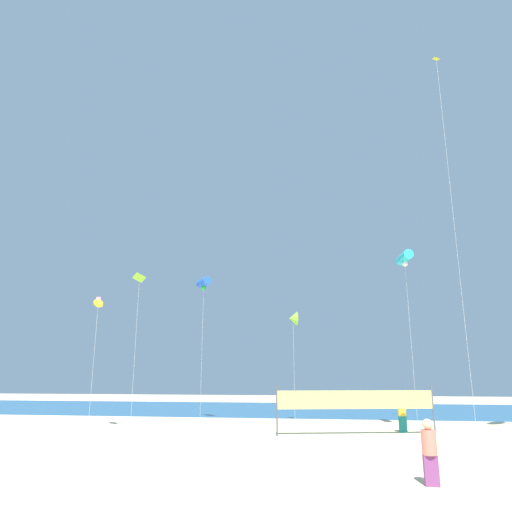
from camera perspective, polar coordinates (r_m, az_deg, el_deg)
The scene contains 11 objects.
ground_plane at distance 15.39m, azimuth 2.44°, elevation -25.16°, with size 120.00×120.00×0.00m, color beige.
ocean_band at distance 44.93m, azimuth 7.23°, elevation -17.85°, with size 120.00×20.00×0.01m, color #28608C.
beachgoer_coral_shirt at distance 14.94m, azimuth 20.18°, elevation -21.06°, with size 0.40×0.40×1.75m.
beachgoer_mustard_shirt at distance 27.69m, azimuth 17.19°, elevation -17.64°, with size 0.42×0.42×1.85m.
volleyball_net at distance 25.84m, azimuth 11.92°, elevation -16.79°, with size 7.98×1.97×2.40m.
kite_lime_delta at distance 31.51m, azimuth 4.49°, elevation -7.55°, with size 0.74×1.01×7.03m.
kite_yellow_diamond at distance 31.48m, azimuth 21.31°, elevation 17.92°, with size 0.50×0.49×21.59m.
kite_yellow_inflatable at distance 28.90m, azimuth -18.48°, elevation -5.44°, with size 1.30×1.31×7.37m.
kite_lime_diamond at distance 30.25m, azimuth -13.84°, elevation -2.63°, with size 0.65×0.63×9.12m.
kite_cyan_tube at distance 28.98m, azimuth 17.46°, elevation -0.24°, with size 0.80×1.80×9.91m.
kite_blue_tube at distance 32.59m, azimuth -6.31°, elevation -3.23°, with size 1.27×1.42×9.43m.
Camera 1 is at (1.84, -15.00, 2.92)m, focal length 33.19 mm.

